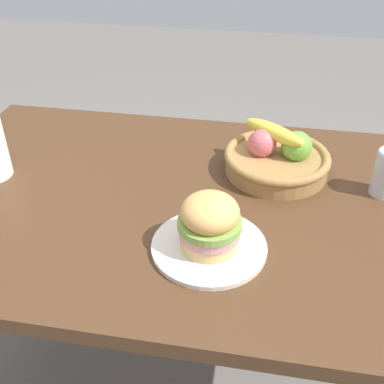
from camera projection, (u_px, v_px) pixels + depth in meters
name	position (u px, v px, depth m)	size (l,w,h in m)	color
ground_plane	(183.00, 373.00, 1.67)	(8.00, 8.00, 0.00)	slate
dining_table	(181.00, 228.00, 1.30)	(1.40, 0.90, 0.75)	#4C301C
plate	(209.00, 247.00, 1.07)	(0.26, 0.26, 0.01)	silver
sandwich	(210.00, 222.00, 1.03)	(0.14, 0.14, 0.13)	#E5BC75
fruit_basket	(277.00, 157.00, 1.32)	(0.29, 0.29, 0.14)	#9E7542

